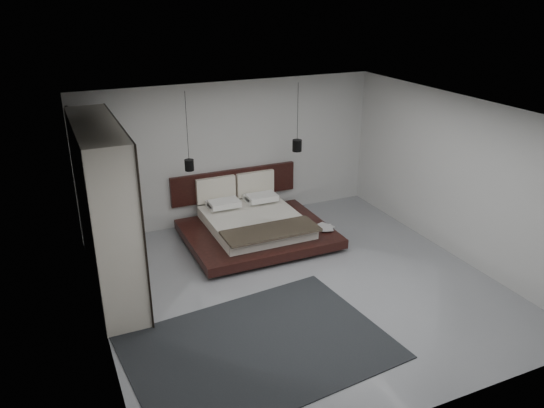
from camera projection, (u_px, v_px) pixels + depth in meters
name	position (u px, v px, depth m)	size (l,w,h in m)	color
floor	(299.00, 286.00, 8.48)	(6.00, 6.00, 0.00)	gray
ceiling	(303.00, 113.00, 7.42)	(6.00, 6.00, 0.00)	white
wall_back	(232.00, 152.00, 10.49)	(6.00, 6.00, 0.00)	#B8B8B5
wall_front	(434.00, 306.00, 5.42)	(6.00, 6.00, 0.00)	#B8B8B5
wall_left	(93.00, 241.00, 6.82)	(6.00, 6.00, 0.00)	#B8B8B5
wall_right	(457.00, 178.00, 9.09)	(6.00, 6.00, 0.00)	#B8B8B5
lattice_screen	(79.00, 187.00, 8.95)	(0.05, 0.90, 2.60)	black
bed	(254.00, 225.00, 10.00)	(2.63, 2.33, 1.05)	black
book_lower	(321.00, 229.00, 9.88)	(0.23, 0.31, 0.03)	#99724C
book_upper	(320.00, 228.00, 9.84)	(0.22, 0.30, 0.02)	#99724C
pendant_left	(189.00, 165.00, 9.47)	(0.17, 0.17, 1.42)	black
pendant_right	(297.00, 145.00, 10.25)	(0.19, 0.19, 1.32)	black
wardrobe	(105.00, 210.00, 7.93)	(0.64, 2.71, 2.66)	beige
rug	(259.00, 347.00, 7.02)	(3.35, 2.39, 0.01)	black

